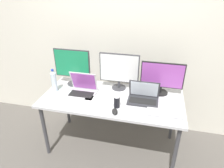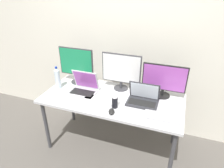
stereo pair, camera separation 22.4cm
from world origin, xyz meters
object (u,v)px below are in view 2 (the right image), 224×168
object	(u,v)px
work_desk	(112,102)
keyboard_main	(102,100)
laptop_secondary	(143,98)
water_bottle	(57,78)
monitor_center	(121,70)
monitor_right	(164,80)
keyboard_aux	(162,117)
soda_can_near_keyboard	(115,102)
monitor_left	(76,64)
mouse_by_keyboard	(111,111)
laptop_silver	(84,87)

from	to	relation	value
work_desk	keyboard_main	xyz separation A→B (m)	(-0.08, -0.10, 0.07)
laptop_secondary	keyboard_main	world-z (taller)	laptop_secondary
laptop_secondary	water_bottle	size ratio (longest dim) A/B	1.18
monitor_center	monitor_right	world-z (taller)	monitor_center
monitor_right	keyboard_aux	size ratio (longest dim) A/B	1.39
laptop_secondary	soda_can_near_keyboard	xyz separation A→B (m)	(-0.27, -0.20, 0.01)
monitor_left	monitor_right	bearing A→B (deg)	1.00
work_desk	mouse_by_keyboard	distance (m)	0.31
water_bottle	mouse_by_keyboard	bearing A→B (deg)	-19.19
work_desk	water_bottle	size ratio (longest dim) A/B	5.67
monitor_left	work_desk	bearing A→B (deg)	-21.29
work_desk	monitor_center	world-z (taller)	monitor_center
laptop_silver	keyboard_main	bearing A→B (deg)	-22.22
monitor_left	keyboard_aux	bearing A→B (deg)	-19.34
mouse_by_keyboard	laptop_silver	bearing A→B (deg)	130.45
water_bottle	keyboard_aux	bearing A→B (deg)	-8.04
water_bottle	laptop_secondary	bearing A→B (deg)	1.21
monitor_center	laptop_secondary	distance (m)	0.44
monitor_center	keyboard_aux	xyz separation A→B (m)	(0.57, -0.43, -0.24)
monitor_left	soda_can_near_keyboard	bearing A→B (deg)	-30.87
monitor_left	water_bottle	world-z (taller)	monitor_left
laptop_silver	keyboard_aux	distance (m)	0.99
water_bottle	keyboard_main	bearing A→B (deg)	-9.01
laptop_silver	mouse_by_keyboard	xyz separation A→B (m)	(0.46, -0.30, -0.04)
laptop_secondary	water_bottle	distance (m)	1.09
mouse_by_keyboard	water_bottle	size ratio (longest dim) A/B	0.36
monitor_center	water_bottle	world-z (taller)	monitor_center
soda_can_near_keyboard	laptop_secondary	bearing A→B (deg)	36.41
keyboard_aux	work_desk	bearing A→B (deg)	160.61
laptop_silver	soda_can_near_keyboard	distance (m)	0.50
laptop_silver	water_bottle	bearing A→B (deg)	-177.78
laptop_silver	laptop_secondary	xyz separation A→B (m)	(0.72, 0.01, -0.01)
work_desk	keyboard_aux	size ratio (longest dim) A/B	4.53
keyboard_aux	soda_can_near_keyboard	distance (m)	0.51
monitor_center	soda_can_near_keyboard	size ratio (longest dim) A/B	3.83
monitor_left	monitor_right	distance (m)	1.11
laptop_silver	laptop_secondary	size ratio (longest dim) A/B	0.95
monitor_left	keyboard_aux	world-z (taller)	monitor_left
monitor_right	laptop_secondary	bearing A→B (deg)	-130.12
keyboard_aux	soda_can_near_keyboard	world-z (taller)	soda_can_near_keyboard
monitor_center	mouse_by_keyboard	xyz separation A→B (m)	(0.07, -0.53, -0.23)
monitor_left	keyboard_main	bearing A→B (deg)	-33.75
monitor_left	laptop_secondary	world-z (taller)	monitor_left
monitor_left	mouse_by_keyboard	xyz separation A→B (m)	(0.67, -0.51, -0.24)
laptop_secondary	soda_can_near_keyboard	world-z (taller)	laptop_secondary
water_bottle	work_desk	bearing A→B (deg)	0.11
keyboard_main	soda_can_near_keyboard	world-z (taller)	soda_can_near_keyboard
monitor_center	laptop_secondary	world-z (taller)	monitor_center
mouse_by_keyboard	soda_can_near_keyboard	bearing A→B (deg)	75.40
laptop_silver	mouse_by_keyboard	distance (m)	0.55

